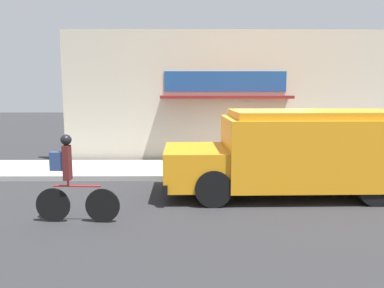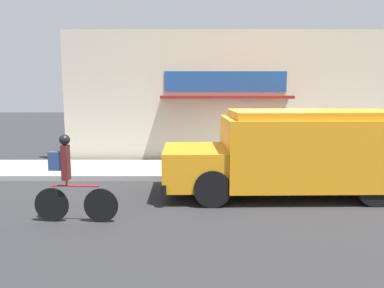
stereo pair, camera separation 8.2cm
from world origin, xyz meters
TOP-DOWN VIEW (x-y plane):
  - ground_plane at (0.00, 0.00)m, footprint 70.00×70.00m
  - sidewalk at (0.00, 1.27)m, footprint 28.00×2.55m
  - storefront at (-0.04, 2.84)m, footprint 13.12×0.95m
  - school_bus at (0.53, -1.38)m, footprint 5.91×2.74m
  - cyclist at (-4.42, -3.36)m, footprint 1.66×0.21m
  - trash_bin at (1.31, 1.33)m, footprint 0.51×0.51m

SIDE VIEW (x-z plane):
  - ground_plane at x=0.00m, z-range 0.00..0.00m
  - sidewalk at x=0.00m, z-range 0.00..0.15m
  - trash_bin at x=1.31m, z-range 0.15..1.03m
  - cyclist at x=-4.42m, z-range -0.04..1.69m
  - school_bus at x=0.53m, z-range 0.05..2.13m
  - storefront at x=-0.04m, z-range 0.01..4.66m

